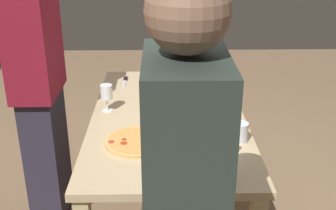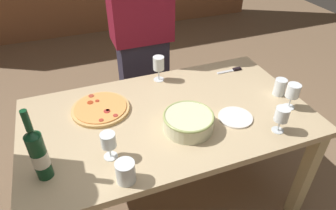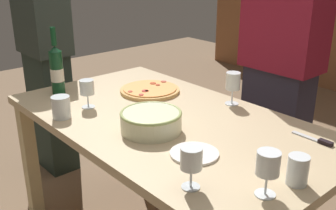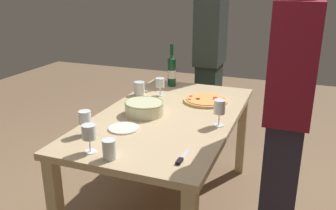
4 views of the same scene
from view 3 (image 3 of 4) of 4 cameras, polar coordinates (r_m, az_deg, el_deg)
name	(u,v)px [view 3 (image 3 of 4)]	position (r m, az deg, el deg)	size (l,w,h in m)	color
dining_table	(168,136)	(1.90, 0.00, -4.47)	(1.60, 0.90, 0.75)	tan
pizza	(150,90)	(2.20, -2.61, 2.17)	(0.33, 0.33, 0.03)	tan
serving_bowl	(151,120)	(1.71, -2.44, -2.21)	(0.27, 0.27, 0.09)	beige
wine_bottle	(57,69)	(2.23, -15.62, 4.92)	(0.07, 0.07, 0.36)	#103D20
wine_glass_near_pizza	(191,160)	(1.29, 3.35, -7.92)	(0.07, 0.07, 0.15)	white
wine_glass_by_bottle	(87,88)	(1.99, -11.50, 2.36)	(0.07, 0.07, 0.14)	white
wine_glass_far_left	(268,166)	(1.29, 14.09, -8.39)	(0.08, 0.08, 0.15)	white
wine_glass_far_right	(233,82)	(2.02, 9.27, 3.26)	(0.07, 0.07, 0.17)	white
cup_amber	(298,170)	(1.40, 18.05, -8.84)	(0.07, 0.07, 0.10)	white
cup_ceramic	(61,107)	(1.91, -15.03, -0.30)	(0.09, 0.09, 0.10)	white
side_plate	(194,153)	(1.54, 3.79, -6.93)	(0.19, 0.19, 0.01)	white
pizza_knife	(317,140)	(1.74, 20.58, -4.72)	(0.18, 0.02, 0.02)	silver
person_host	(281,63)	(2.32, 15.86, 5.79)	(0.43, 0.24, 1.75)	#2A2637
person_guest_left	(44,48)	(2.79, -17.24, 7.81)	(0.38, 0.24, 1.71)	#223029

